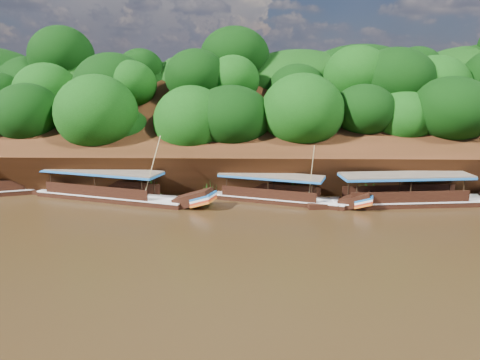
% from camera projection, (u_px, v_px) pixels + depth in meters
% --- Properties ---
extents(ground, '(160.00, 160.00, 0.00)m').
position_uv_depth(ground, '(298.00, 232.00, 32.62)').
color(ground, black).
rests_on(ground, ground).
extents(riverbank, '(120.00, 30.06, 19.40)m').
position_uv_depth(riverbank, '(280.00, 152.00, 54.34)').
color(riverbank, black).
rests_on(riverbank, ground).
extents(boat_0, '(16.48, 4.01, 6.20)m').
position_uv_depth(boat_0, '(424.00, 198.00, 39.27)').
color(boat_0, black).
rests_on(boat_0, ground).
extents(boat_1, '(13.45, 5.86, 5.64)m').
position_uv_depth(boat_1, '(287.00, 196.00, 39.94)').
color(boat_1, black).
rests_on(boat_1, ground).
extents(boat_2, '(16.43, 6.80, 6.28)m').
position_uv_depth(boat_2, '(120.00, 194.00, 40.57)').
color(boat_2, black).
rests_on(boat_2, ground).
extents(reeds, '(48.57, 2.03, 2.00)m').
position_uv_depth(reeds, '(247.00, 188.00, 41.70)').
color(reeds, '#1A5816').
rests_on(reeds, ground).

